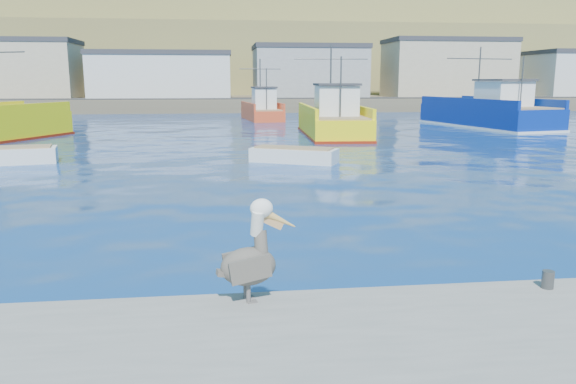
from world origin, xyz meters
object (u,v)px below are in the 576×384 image
at_px(boat_orange, 262,110).
at_px(pelican, 251,258).
at_px(trawler_yellow_b, 333,121).
at_px(skiff_mid, 294,156).
at_px(skiff_far, 521,118).
at_px(skiff_left, 5,157).
at_px(trawler_blue, 489,113).

xyz_separation_m(boat_orange, pelican, (-3.82, -48.23, 0.18)).
bearing_deg(boat_orange, trawler_yellow_b, -77.41).
bearing_deg(boat_orange, pelican, -94.52).
distance_m(skiff_mid, skiff_far, 37.07).
relative_size(boat_orange, skiff_mid, 1.89).
xyz_separation_m(skiff_left, skiff_far, (40.07, 24.97, -0.05)).
height_order(trawler_yellow_b, trawler_blue, trawler_blue).
bearing_deg(skiff_left, trawler_blue, 28.32).
bearing_deg(skiff_mid, skiff_left, 175.19).
distance_m(skiff_left, skiff_mid, 13.83).
bearing_deg(pelican, trawler_yellow_b, 76.33).
distance_m(skiff_mid, pelican, 18.73).
relative_size(trawler_blue, pelican, 8.83).
distance_m(trawler_yellow_b, skiff_mid, 13.61).
bearing_deg(skiff_far, pelican, -123.39).
height_order(skiff_left, skiff_far, skiff_left).
height_order(boat_orange, skiff_mid, boat_orange).
distance_m(trawler_yellow_b, skiff_far, 25.54).
distance_m(trawler_yellow_b, boat_orange, 17.37).
height_order(trawler_blue, skiff_far, trawler_blue).
bearing_deg(trawler_blue, trawler_yellow_b, -157.40).
bearing_deg(skiff_far, trawler_blue, -134.40).
xyz_separation_m(trawler_blue, boat_orange, (-18.56, 10.81, -0.16)).
bearing_deg(skiff_left, skiff_far, 31.93).
height_order(trawler_yellow_b, pelican, trawler_yellow_b).
relative_size(trawler_blue, boat_orange, 1.73).
bearing_deg(trawler_blue, boat_orange, 149.79).
bearing_deg(trawler_blue, pelican, -120.88).
xyz_separation_m(trawler_blue, pelican, (-22.38, -37.42, 0.02)).
bearing_deg(skiff_mid, boat_orange, 88.62).
xyz_separation_m(trawler_yellow_b, skiff_mid, (-4.50, -12.82, -0.75)).
height_order(trawler_yellow_b, skiff_mid, trawler_yellow_b).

